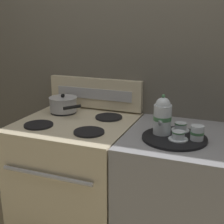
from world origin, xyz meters
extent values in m
cube|color=#666056|center=(0.00, 0.36, 1.10)|extent=(6.00, 0.05, 2.20)
cube|color=beige|center=(-0.37, 0.00, 0.47)|extent=(0.72, 0.68, 0.94)
cylinder|color=silver|center=(-0.37, -0.36, 0.73)|extent=(0.57, 0.02, 0.02)
cylinder|color=black|center=(-0.55, 0.15, 0.94)|extent=(0.18, 0.18, 0.01)
cylinder|color=black|center=(-0.20, 0.15, 0.94)|extent=(0.18, 0.18, 0.01)
cylinder|color=black|center=(-0.55, -0.15, 0.94)|extent=(0.18, 0.18, 0.01)
cylinder|color=black|center=(-0.20, -0.15, 0.94)|extent=(0.18, 0.18, 0.01)
cube|color=beige|center=(-0.37, 0.32, 1.06)|extent=(0.70, 0.05, 0.22)
cube|color=#B7B7BC|center=(-0.37, 0.29, 1.06)|extent=(0.57, 0.01, 0.08)
cube|color=#939399|center=(0.36, 0.00, 0.47)|extent=(0.74, 0.68, 0.94)
cylinder|color=#B7B7BC|center=(-0.55, 0.15, 1.00)|extent=(0.19, 0.19, 0.09)
cylinder|color=#B7B7BC|center=(-0.55, 0.15, 1.05)|extent=(0.19, 0.19, 0.01)
sphere|color=black|center=(-0.55, 0.15, 1.06)|extent=(0.03, 0.03, 0.03)
cylinder|color=black|center=(-0.42, 0.06, 1.02)|extent=(0.09, 0.11, 0.02)
cylinder|color=black|center=(0.28, -0.07, 0.95)|extent=(0.36, 0.36, 0.01)
cylinder|color=silver|center=(0.20, -0.04, 1.04)|extent=(0.10, 0.10, 0.17)
cylinder|color=#427A4C|center=(0.20, -0.04, 1.04)|extent=(0.10, 0.10, 0.02)
sphere|color=silver|center=(0.20, -0.04, 1.12)|extent=(0.08, 0.08, 0.08)
sphere|color=#427A4C|center=(0.20, -0.04, 1.17)|extent=(0.02, 0.02, 0.02)
cone|color=silver|center=(0.20, -0.12, 1.04)|extent=(0.03, 0.08, 0.06)
cylinder|color=silver|center=(0.30, -0.11, 0.96)|extent=(0.10, 0.10, 0.01)
cylinder|color=silver|center=(0.30, -0.11, 0.98)|extent=(0.07, 0.07, 0.04)
cylinder|color=#427A4C|center=(0.30, -0.11, 1.00)|extent=(0.07, 0.07, 0.01)
cylinder|color=silver|center=(0.29, 0.04, 0.96)|extent=(0.10, 0.10, 0.01)
cylinder|color=silver|center=(0.29, 0.04, 0.98)|extent=(0.07, 0.07, 0.04)
cylinder|color=#427A4C|center=(0.29, 0.04, 1.00)|extent=(0.07, 0.07, 0.01)
cylinder|color=silver|center=(0.40, -0.07, 0.99)|extent=(0.07, 0.07, 0.08)
cylinder|color=#427A4C|center=(0.40, -0.07, 0.99)|extent=(0.07, 0.07, 0.01)
camera|label=1|loc=(0.54, -1.68, 1.57)|focal=50.00mm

